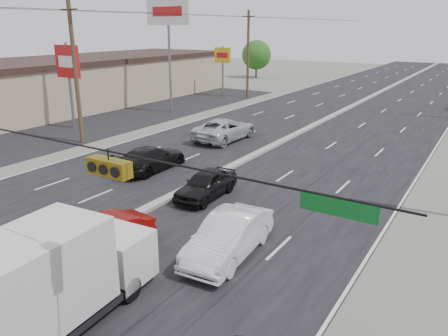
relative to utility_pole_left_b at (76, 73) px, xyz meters
The scene contains 16 objects.
road_surface 20.18m from the utility_pole_left_b, 50.19° to the left, with size 20.00×160.00×0.02m, color black.
center_median 20.16m from the utility_pole_left_b, 50.19° to the left, with size 0.50×160.00×0.20m, color gray.
strip_mall 17.03m from the utility_pole_left_b, 143.47° to the left, with size 12.00×42.00×4.60m, color tan.
parking_lot 12.10m from the utility_pole_left_b, 114.23° to the left, with size 10.00×42.00×0.02m, color black.
utility_pole_left_b is the anchor object (origin of this frame).
utility_pole_left_c 25.00m from the utility_pole_left_b, 90.00° to the left, with size 1.60×0.30×10.00m.
pole_sign_mid 5.41m from the utility_pole_left_b, 146.31° to the left, with size 2.60×0.25×7.00m.
pole_sign_billboard 13.68m from the utility_pole_left_b, 98.75° to the left, with size 5.00×0.25×11.00m.
pole_sign_far 25.25m from the utility_pole_left_b, 97.97° to the left, with size 2.20×0.25×6.00m.
tree_left_far 46.01m from the utility_pole_left_b, 101.92° to the left, with size 4.80×4.80×6.12m.
box_truck 22.08m from the utility_pole_left_b, 42.76° to the right, with size 2.60×6.37×3.17m.
red_sedan 18.28m from the utility_pole_left_b, 38.44° to the right, with size 1.48×4.26×1.40m, color maroon.
queue_car_a 15.15m from the utility_pole_left_b, 16.49° to the right, with size 1.65×4.09×1.39m, color black.
queue_car_b 20.33m from the utility_pole_left_b, 25.42° to the right, with size 1.67×4.79×1.58m, color silver.
oncoming_near 9.93m from the utility_pole_left_b, 14.45° to the right, with size 2.02×4.98×1.44m, color black.
oncoming_far 11.42m from the utility_pole_left_b, 36.73° to the left, with size 2.70×5.85×1.63m, color #B3B7BB.
Camera 1 is at (13.04, -5.97, 8.21)m, focal length 35.00 mm.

